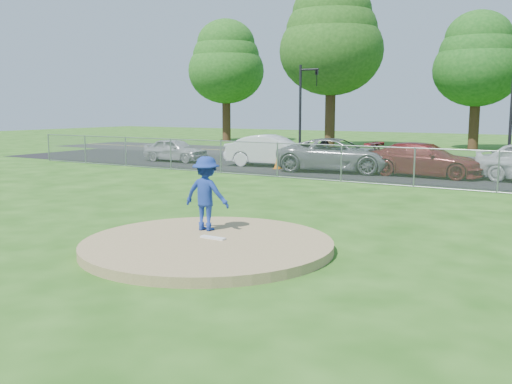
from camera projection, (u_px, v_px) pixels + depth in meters
The scene contains 16 objects.
ground at pixel (370, 192), 20.71m from camera, with size 120.00×120.00×0.00m, color #1D4D10.
pitchers_mound at pixel (208, 245), 12.25m from camera, with size 5.40×5.40×0.20m, color #8F784E.
pitching_rubber at pixel (213, 238), 12.40m from camera, with size 0.60×0.15×0.04m, color white.
chain_link_fence at pixel (389, 166), 22.29m from camera, with size 40.00×0.06×1.50m, color gray.
parking_lot at pixel (420, 174), 26.20m from camera, with size 50.00×8.00×0.01m, color black.
street at pixel (456, 161), 32.53m from camera, with size 60.00×7.00×0.01m, color black.
tree_far_left at pixel (226, 62), 50.42m from camera, with size 6.72×6.72×10.74m.
tree_left at pixel (332, 38), 42.90m from camera, with size 7.84×7.84×12.53m.
tree_center at pixel (478, 59), 40.55m from camera, with size 6.16×6.16×9.84m.
traffic_signal_left at pixel (304, 102), 34.86m from camera, with size 1.28×0.20×5.60m.
pitcher at pixel (206, 193), 13.17m from camera, with size 1.11×0.64×1.72m, color navy.
traffic_cone at pixel (278, 162), 28.27m from camera, with size 0.36×0.36×0.70m, color orange.
parked_car_silver at pixel (175, 150), 32.14m from camera, with size 1.54×3.82×1.30m, color #AFAFB3.
parked_car_white at pixel (273, 151), 29.50m from camera, with size 1.70×4.87×1.60m, color white.
parked_car_gray at pixel (338, 155), 27.01m from camera, with size 2.61×5.66×1.57m, color slate.
parked_car_darkred at pixel (425, 160), 25.16m from camera, with size 2.07×5.09×1.48m, color maroon.
Camera 1 is at (7.10, -9.66, 3.03)m, focal length 40.00 mm.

